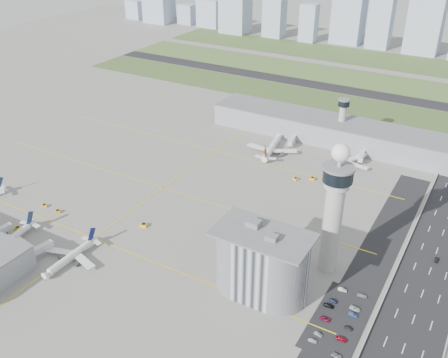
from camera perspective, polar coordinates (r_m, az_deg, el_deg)
The scene contains 52 objects.
ground at distance 263.95m, azimuth -3.85°, elevation -6.04°, with size 1000.00×1000.00×0.00m, color gray.
grass_strip_0 at distance 453.31m, azimuth 10.09°, elevation 9.05°, with size 480.00×50.00×0.08m, color #3B5227.
grass_strip_1 at distance 521.04m, azimuth 13.15°, elevation 11.36°, with size 480.00×60.00×0.08m, color #47612E.
grass_strip_2 at distance 595.21m, azimuth 15.67°, elevation 13.22°, with size 480.00×70.00×0.08m, color #44622E.
runway at distance 486.45m, azimuth 11.70°, elevation 10.28°, with size 480.00×22.00×0.10m, color black.
highway at distance 233.21m, azimuth 21.15°, elevation -13.84°, with size 28.00×500.00×0.10m, color black.
barrier_left at distance 233.81m, azimuth 17.78°, elevation -12.82°, with size 0.60×500.00×1.20m, color #9E9E99.
landside_road at distance 228.06m, azimuth 14.39°, elevation -13.66°, with size 18.00×260.00×0.08m, color black.
parking_lot at distance 219.71m, azimuth 12.91°, elevation -15.41°, with size 20.00×44.00×0.10m, color black.
taxiway_line_h_0 at distance 267.27m, azimuth -14.68°, elevation -6.56°, with size 260.00×0.60×0.01m, color yellow.
taxiway_line_h_1 at distance 304.51m, azimuth -6.99°, elevation -1.03°, with size 260.00×0.60×0.01m, color yellow.
taxiway_line_h_2 at distance 348.17m, azimuth -1.13°, elevation 3.23°, with size 260.00×0.60×0.01m, color yellow.
taxiway_line_v at distance 304.51m, azimuth -6.99°, elevation -1.03°, with size 0.60×260.00×0.01m, color yellow.
control_tower at distance 224.85m, azimuth 12.50°, elevation -2.89°, with size 14.00×14.00×64.50m.
secondary_tower at distance 365.43m, azimuth 13.36°, elevation 6.93°, with size 8.60×8.60×31.90m.
admin_building at distance 218.58m, azimuth 4.31°, elevation -9.55°, with size 42.00×24.00×33.50m.
terminal_pier at distance 365.32m, azimuth 14.56°, elevation 4.92°, with size 210.00×32.00×15.80m.
airplane_near_b at distance 273.11m, azimuth -23.46°, elevation -6.10°, with size 36.46×30.99×10.21m, color white, non-canonical shape.
airplane_near_c at distance 251.51m, azimuth -17.25°, elevation -8.11°, with size 35.12×29.85×9.83m, color white, non-canonical shape.
airplane_far_a at distance 346.23m, azimuth 5.54°, elevation 4.02°, with size 42.01×35.71×11.76m, color white, non-canonical shape.
airplane_far_b at distance 338.76m, azimuth 14.30°, elevation 2.44°, with size 34.92×29.68×9.78m, color white, non-canonical shape.
jet_bridge_near_2 at distance 258.52m, azimuth -21.60°, elevation -8.42°, with size 14.00×3.00×5.70m, color silver, non-canonical shape.
jet_bridge_far_0 at distance 364.14m, azimuth 8.01°, elevation 4.64°, with size 14.00×3.00×5.70m, color silver, non-canonical shape.
jet_bridge_far_1 at distance 350.58m, azimuth 15.54°, elevation 2.82°, with size 14.00×3.00×5.70m, color silver, non-canonical shape.
tug_0 at distance 285.83m, azimuth -22.52°, elevation -5.23°, with size 2.37×3.45×2.00m, color yellow, non-canonical shape.
tug_1 at distance 301.22m, azimuth -19.86°, elevation -2.87°, with size 2.15×3.13×1.82m, color #F7A61A, non-canonical shape.
tug_2 at distance 293.42m, azimuth -18.48°, elevation -3.51°, with size 2.13×3.09×1.80m, color #D8990C, non-canonical shape.
tug_3 at distance 270.21m, azimuth -9.19°, elevation -5.20°, with size 2.47×3.59×2.09m, color yellow, non-canonical shape.
tug_4 at distance 313.63m, azimuth 8.18°, elevation 0.02°, with size 2.09×3.04×1.77m, color gold, non-canonical shape.
tug_5 at distance 315.64m, azimuth 10.07°, elevation 0.07°, with size 2.27×3.30×1.92m, color orange, non-canonical shape.
car_lot_0 at distance 208.95m, azimuth 10.08°, elevation -17.71°, with size 1.41×3.50×1.19m, color silver.
car_lot_1 at distance 211.69m, azimuth 10.71°, elevation -17.03°, with size 1.19×3.42×1.13m, color gray.
car_lot_2 at distance 218.24m, azimuth 11.51°, elevation -15.39°, with size 1.97×4.26×1.19m, color maroon.
car_lot_3 at distance 224.24m, azimuth 11.90°, elevation -13.97°, with size 1.82×4.48×1.30m, color black.
car_lot_4 at distance 226.98m, azimuth 12.42°, elevation -13.42°, with size 1.45×3.60×1.23m, color #16224A.
car_lot_5 at distance 233.14m, azimuth 13.39°, elevation -12.20°, with size 1.37×3.92×1.29m, color silver.
car_lot_6 at distance 205.47m, azimuth 12.73°, elevation -19.10°, with size 1.94×4.21×1.17m, color gray.
car_lot_7 at distance 211.65m, azimuth 13.30°, elevation -17.37°, with size 1.80×4.42×1.28m, color maroon.
car_lot_8 at distance 216.63m, azimuth 14.06°, elevation -16.18°, with size 1.37×3.41×1.16m, color black.
car_lot_9 at distance 222.45m, azimuth 14.52°, elevation -14.77°, with size 1.38×3.96×1.31m, color navy.
car_lot_10 at distance 225.32m, azimuth 14.73°, elevation -14.13°, with size 2.18×4.72×1.31m, color silver.
car_lot_11 at distance 232.26m, azimuth 15.51°, elevation -12.72°, with size 1.82×4.47×1.30m, color gray.
car_hw_1 at distance 263.98m, azimuth 23.10°, elevation -8.51°, with size 1.40×4.00×1.32m, color black.
skyline_bldg_0 at distance 793.49m, azimuth -10.07°, elevation 18.55°, with size 24.05×19.24×26.50m, color #9EADC1.
skyline_bldg_2 at distance 748.66m, azimuth -4.24°, elevation 18.29°, with size 22.81×18.25×26.79m, color #9EADC1.
skyline_bldg_3 at distance 727.97m, azimuth -1.54°, elevation 18.46°, with size 32.30×25.84×36.93m, color #9EADC1.
skyline_bldg_4 at distance 688.23m, azimuth 1.31°, elevation 18.84°, with size 35.81×28.65×60.36m, color #9EADC1.
skyline_bldg_5 at distance 667.42m, azimuth 5.82°, elevation 18.67°, with size 25.49×20.39×66.89m, color #9EADC1.
skyline_bldg_6 at distance 649.84m, azimuth 9.66°, elevation 17.17°, with size 20.04×16.03×45.20m, color #9EADC1.
skyline_bldg_7 at distance 652.33m, azimuth 14.06°, elevation 17.51°, with size 35.76×28.61×61.22m, color #9EADC1.
skyline_bldg_8 at distance 635.13m, azimuth 17.61°, elevation 17.78°, with size 26.33×21.06×83.39m, color #9EADC1.
skyline_bldg_9 at distance 628.48m, azimuth 21.99°, elevation 15.97°, with size 36.96×29.57×62.11m, color #9EADC1.
Camera 1 is at (123.89, -177.44, 151.12)m, focal length 40.00 mm.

